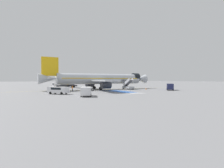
{
  "coord_description": "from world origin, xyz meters",
  "views": [
    {
      "loc": [
        -26.19,
        -56.82,
        3.56
      ],
      "look_at": [
        4.51,
        -3.49,
        1.99
      ],
      "focal_mm": 28.0,
      "sensor_mm": 36.0,
      "label": 1
    }
  ],
  "objects_px": {
    "airliner": "(100,79)",
    "traffic_cone_0": "(84,90)",
    "ground_crew_1": "(72,88)",
    "traffic_cone_1": "(146,89)",
    "service_van_2": "(58,90)",
    "fuel_tanker": "(65,84)",
    "ground_crew_0": "(72,88)",
    "service_van_0": "(170,86)",
    "baggage_cart": "(90,90)",
    "service_van_1": "(86,91)",
    "boarding_stairs_forward": "(128,87)"
  },
  "relations": [
    {
      "from": "ground_crew_0",
      "to": "traffic_cone_1",
      "type": "distance_m",
      "value": 26.31
    },
    {
      "from": "airliner",
      "to": "baggage_cart",
      "type": "height_order",
      "value": "airliner"
    },
    {
      "from": "service_van_1",
      "to": "airliner",
      "type": "bearing_deg",
      "value": 82.58
    },
    {
      "from": "service_van_1",
      "to": "traffic_cone_1",
      "type": "distance_m",
      "value": 31.33
    },
    {
      "from": "airliner",
      "to": "traffic_cone_0",
      "type": "height_order",
      "value": "airliner"
    },
    {
      "from": "service_van_0",
      "to": "ground_crew_1",
      "type": "height_order",
      "value": "service_van_0"
    },
    {
      "from": "ground_crew_1",
      "to": "traffic_cone_1",
      "type": "bearing_deg",
      "value": 94.32
    },
    {
      "from": "service_van_1",
      "to": "traffic_cone_0",
      "type": "height_order",
      "value": "service_van_1"
    },
    {
      "from": "ground_crew_0",
      "to": "airliner",
      "type": "bearing_deg",
      "value": -71.14
    },
    {
      "from": "fuel_tanker",
      "to": "service_van_1",
      "type": "xyz_separation_m",
      "value": [
        -6.86,
        -42.39,
        -0.52
      ]
    },
    {
      "from": "ground_crew_0",
      "to": "traffic_cone_1",
      "type": "xyz_separation_m",
      "value": [
        26.08,
        -3.39,
        -0.63
      ]
    },
    {
      "from": "baggage_cart",
      "to": "traffic_cone_1",
      "type": "xyz_separation_m",
      "value": [
        20.42,
        -2.93,
        0.04
      ]
    },
    {
      "from": "baggage_cart",
      "to": "ground_crew_1",
      "type": "xyz_separation_m",
      "value": [
        -5.11,
        2.34,
        0.73
      ]
    },
    {
      "from": "service_van_1",
      "to": "ground_crew_0",
      "type": "bearing_deg",
      "value": 107.32
    },
    {
      "from": "boarding_stairs_forward",
      "to": "ground_crew_0",
      "type": "distance_m",
      "value": 20.64
    },
    {
      "from": "airliner",
      "to": "boarding_stairs_forward",
      "type": "height_order",
      "value": "airliner"
    },
    {
      "from": "service_van_2",
      "to": "traffic_cone_1",
      "type": "xyz_separation_m",
      "value": [
        32.21,
        5.0,
        -0.79
      ]
    },
    {
      "from": "fuel_tanker",
      "to": "service_van_2",
      "type": "distance_m",
      "value": 35.63
    },
    {
      "from": "service_van_0",
      "to": "service_van_2",
      "type": "relative_size",
      "value": 0.95
    },
    {
      "from": "service_van_2",
      "to": "ground_crew_0",
      "type": "height_order",
      "value": "service_van_2"
    },
    {
      "from": "traffic_cone_0",
      "to": "traffic_cone_1",
      "type": "xyz_separation_m",
      "value": [
        22.92,
        -1.71,
        0.03
      ]
    },
    {
      "from": "fuel_tanker",
      "to": "ground_crew_0",
      "type": "height_order",
      "value": "fuel_tanker"
    },
    {
      "from": "fuel_tanker",
      "to": "service_van_1",
      "type": "relative_size",
      "value": 2.01
    },
    {
      "from": "service_van_2",
      "to": "traffic_cone_1",
      "type": "height_order",
      "value": "service_van_2"
    },
    {
      "from": "fuel_tanker",
      "to": "ground_crew_1",
      "type": "distance_m",
      "value": 24.05
    },
    {
      "from": "service_van_2",
      "to": "baggage_cart",
      "type": "relative_size",
      "value": 1.79
    },
    {
      "from": "ground_crew_0",
      "to": "traffic_cone_0",
      "type": "xyz_separation_m",
      "value": [
        3.16,
        -1.68,
        -0.65
      ]
    },
    {
      "from": "baggage_cart",
      "to": "traffic_cone_1",
      "type": "bearing_deg",
      "value": -146.25
    },
    {
      "from": "fuel_tanker",
      "to": "service_van_2",
      "type": "height_order",
      "value": "fuel_tanker"
    },
    {
      "from": "traffic_cone_0",
      "to": "boarding_stairs_forward",
      "type": "bearing_deg",
      "value": 5.88
    },
    {
      "from": "service_van_2",
      "to": "ground_crew_1",
      "type": "height_order",
      "value": "service_van_2"
    },
    {
      "from": "service_van_1",
      "to": "fuel_tanker",
      "type": "bearing_deg",
      "value": 105.59
    },
    {
      "from": "service_van_1",
      "to": "ground_crew_1",
      "type": "bearing_deg",
      "value": 106.42
    },
    {
      "from": "service_van_0",
      "to": "service_van_2",
      "type": "height_order",
      "value": "service_van_0"
    },
    {
      "from": "service_van_1",
      "to": "traffic_cone_0",
      "type": "distance_m",
      "value": 16.1
    },
    {
      "from": "fuel_tanker",
      "to": "service_van_2",
      "type": "bearing_deg",
      "value": 156.97
    },
    {
      "from": "service_van_1",
      "to": "baggage_cart",
      "type": "relative_size",
      "value": 1.81
    },
    {
      "from": "baggage_cart",
      "to": "traffic_cone_0",
      "type": "distance_m",
      "value": 2.77
    },
    {
      "from": "service_van_2",
      "to": "traffic_cone_1",
      "type": "relative_size",
      "value": 8.8
    },
    {
      "from": "service_van_0",
      "to": "baggage_cart",
      "type": "xyz_separation_m",
      "value": [
        -24.55,
        10.28,
        -1.05
      ]
    },
    {
      "from": "fuel_tanker",
      "to": "ground_crew_0",
      "type": "distance_m",
      "value": 25.99
    },
    {
      "from": "airliner",
      "to": "boarding_stairs_forward",
      "type": "distance_m",
      "value": 10.69
    },
    {
      "from": "airliner",
      "to": "fuel_tanker",
      "type": "bearing_deg",
      "value": -159.68
    },
    {
      "from": "traffic_cone_0",
      "to": "traffic_cone_1",
      "type": "bearing_deg",
      "value": -4.26
    },
    {
      "from": "baggage_cart",
      "to": "ground_crew_0",
      "type": "height_order",
      "value": "ground_crew_0"
    },
    {
      "from": "ground_crew_0",
      "to": "baggage_cart",
      "type": "bearing_deg",
      "value": -98.79
    },
    {
      "from": "ground_crew_0",
      "to": "boarding_stairs_forward",
      "type": "bearing_deg",
      "value": -93.78
    },
    {
      "from": "ground_crew_1",
      "to": "traffic_cone_1",
      "type": "height_order",
      "value": "ground_crew_1"
    },
    {
      "from": "service_van_2",
      "to": "ground_crew_0",
      "type": "relative_size",
      "value": 3.25
    },
    {
      "from": "service_van_0",
      "to": "service_van_1",
      "type": "bearing_deg",
      "value": -124.18
    }
  ]
}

